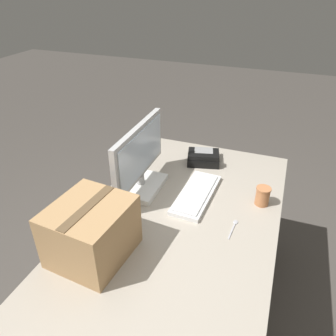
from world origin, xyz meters
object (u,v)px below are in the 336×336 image
desk_phone (203,157)px  spoon (234,226)px  monitor (140,162)px  paper_cup_right (263,196)px  keyboard (196,194)px  cardboard_box (91,231)px

desk_phone → spoon: size_ratio=1.63×
monitor → paper_cup_right: monitor is taller
monitor → paper_cup_right: size_ratio=5.49×
keyboard → paper_cup_right: size_ratio=4.28×
monitor → keyboard: monitor is taller
monitor → cardboard_box: 0.51m
spoon → paper_cup_right: bearing=-19.7°
keyboard → cardboard_box: cardboard_box is taller
keyboard → spoon: size_ratio=2.96×
monitor → spoon: size_ratio=3.79×
keyboard → cardboard_box: 0.62m
spoon → cardboard_box: bearing=129.7°
desk_phone → cardboard_box: size_ratio=0.68×
monitor → spoon: (-0.14, -0.54, -0.16)m
desk_phone → paper_cup_right: size_ratio=2.36×
monitor → paper_cup_right: 0.65m
desk_phone → cardboard_box: 0.94m
keyboard → paper_cup_right: bearing=-78.5°
keyboard → spoon: (-0.17, -0.23, -0.01)m
keyboard → paper_cup_right: paper_cup_right is taller
spoon → cardboard_box: size_ratio=0.42×
spoon → cardboard_box: cardboard_box is taller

